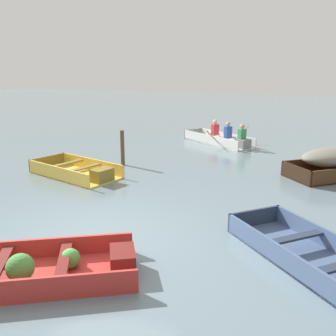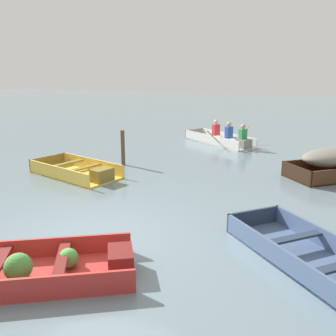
{
  "view_description": "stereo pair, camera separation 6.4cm",
  "coord_description": "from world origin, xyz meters",
  "px_view_note": "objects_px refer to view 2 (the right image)",
  "views": [
    {
      "loc": [
        3.64,
        -5.05,
        2.89
      ],
      "look_at": [
        -0.08,
        3.76,
        0.35
      ],
      "focal_mm": 40.0,
      "sensor_mm": 36.0,
      "label": 1
    },
    {
      "loc": [
        3.7,
        -5.02,
        2.89
      ],
      "look_at": [
        -0.08,
        3.76,
        0.35
      ],
      "focal_mm": 40.0,
      "sensor_mm": 36.0,
      "label": 2
    }
  ],
  "objects_px": {
    "dinghy_red_foreground": "(36,269)",
    "skiff_yellow_near_moored": "(78,172)",
    "skiff_slate_blue_mid_moored": "(323,264)",
    "rowboat_white_with_crew": "(223,139)",
    "mooring_post": "(123,148)"
  },
  "relations": [
    {
      "from": "rowboat_white_with_crew",
      "to": "mooring_post",
      "type": "relative_size",
      "value": 2.98
    },
    {
      "from": "skiff_yellow_near_moored",
      "to": "skiff_slate_blue_mid_moored",
      "type": "bearing_deg",
      "value": -23.41
    },
    {
      "from": "skiff_slate_blue_mid_moored",
      "to": "dinghy_red_foreground",
      "type": "bearing_deg",
      "value": -154.32
    },
    {
      "from": "rowboat_white_with_crew",
      "to": "dinghy_red_foreground",
      "type": "bearing_deg",
      "value": -89.16
    },
    {
      "from": "skiff_yellow_near_moored",
      "to": "skiff_slate_blue_mid_moored",
      "type": "distance_m",
      "value": 6.94
    },
    {
      "from": "dinghy_red_foreground",
      "to": "mooring_post",
      "type": "xyz_separation_m",
      "value": [
        -2.12,
        6.17,
        0.4
      ]
    },
    {
      "from": "skiff_slate_blue_mid_moored",
      "to": "mooring_post",
      "type": "relative_size",
      "value": 2.85
    },
    {
      "from": "rowboat_white_with_crew",
      "to": "mooring_post",
      "type": "distance_m",
      "value": 4.84
    },
    {
      "from": "dinghy_red_foreground",
      "to": "skiff_yellow_near_moored",
      "type": "distance_m",
      "value": 5.26
    },
    {
      "from": "dinghy_red_foreground",
      "to": "skiff_yellow_near_moored",
      "type": "height_order",
      "value": "dinghy_red_foreground"
    },
    {
      "from": "dinghy_red_foreground",
      "to": "skiff_yellow_near_moored",
      "type": "relative_size",
      "value": 1.1
    },
    {
      "from": "skiff_slate_blue_mid_moored",
      "to": "rowboat_white_with_crew",
      "type": "xyz_separation_m",
      "value": [
        -3.9,
        8.78,
        0.11
      ]
    },
    {
      "from": "skiff_yellow_near_moored",
      "to": "rowboat_white_with_crew",
      "type": "xyz_separation_m",
      "value": [
        2.47,
        6.02,
        0.09
      ]
    },
    {
      "from": "mooring_post",
      "to": "rowboat_white_with_crew",
      "type": "bearing_deg",
      "value": 65.94
    },
    {
      "from": "dinghy_red_foreground",
      "to": "skiff_yellow_near_moored",
      "type": "xyz_separation_m",
      "value": [
        -2.62,
        4.56,
        -0.01
      ]
    }
  ]
}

